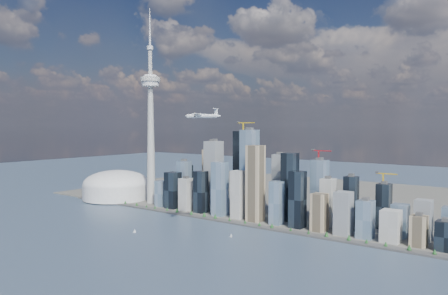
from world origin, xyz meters
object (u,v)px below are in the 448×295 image
Objects in this scene: sailboat_west at (135,231)px; sailboat_east at (231,236)px; needle_tower at (151,122)px; dome_stadium at (117,186)px; airplane at (202,115)px.

sailboat_west is 0.97× the size of sailboat_east.
dome_stadium is (-140.00, -10.00, -196.40)m from needle_tower.
needle_tower is at bearing 110.92° from sailboat_west.
sailboat_west is (-130.01, -67.65, -242.64)m from airplane.
airplane is (345.84, -187.56, 9.75)m from needle_tower.
airplane is 283.46m from sailboat_west.
dome_stadium is at bearing -175.91° from needle_tower.
airplane is at bearing 8.19° from sailboat_west.
sailboat_east is (540.71, -154.59, -36.40)m from dome_stadium.
needle_tower reaches higher than sailboat_west.
dome_stadium reaches higher than sailboat_east.
dome_stadium is 556.84m from airplane.
dome_stadium is 433.68m from sailboat_west.
needle_tower is 241.40m from dome_stadium.
airplane is 249.74m from sailboat_east.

